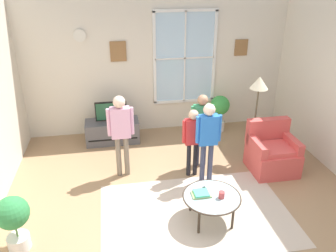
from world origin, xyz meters
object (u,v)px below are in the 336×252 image
object	(u,v)px
potted_plant_corner	(13,218)
floor_lamp	(258,91)
tv_stand	(113,131)
person_blue_shirt	(208,134)
armchair	(272,153)
book_stack	(201,194)
coffee_table	(212,197)
cup	(222,195)
remote_near_books	(205,190)
person_green_shirt	(202,122)
television	(111,111)
person_red_shirt	(193,135)
person_pink_shirt	(121,127)
potted_plant_by_window	(220,109)

from	to	relation	value
potted_plant_corner	floor_lamp	bearing A→B (deg)	24.04
tv_stand	person_blue_shirt	size ratio (longest dim) A/B	0.77
armchair	book_stack	xyz separation A→B (m)	(-1.57, -1.05, 0.10)
coffee_table	armchair	bearing A→B (deg)	37.55
coffee_table	cup	xyz separation A→B (m)	(0.12, -0.06, 0.07)
floor_lamp	tv_stand	bearing A→B (deg)	157.97
coffee_table	person_blue_shirt	bearing A→B (deg)	78.08
coffee_table	remote_near_books	distance (m)	0.16
floor_lamp	potted_plant_corner	bearing A→B (deg)	-155.96
cup	person_green_shirt	world-z (taller)	person_green_shirt
television	coffee_table	distance (m)	2.98
cup	person_blue_shirt	bearing A→B (deg)	85.31
coffee_table	cup	world-z (taller)	cup
remote_near_books	person_red_shirt	distance (m)	1.09
book_stack	floor_lamp	world-z (taller)	floor_lamp
floor_lamp	remote_near_books	bearing A→B (deg)	-132.43
television	cup	size ratio (longest dim) A/B	6.33
cup	person_pink_shirt	distance (m)	1.97
tv_stand	coffee_table	xyz separation A→B (m)	(1.29, -2.67, 0.15)
tv_stand	remote_near_books	distance (m)	2.82
remote_near_books	person_red_shirt	xyz separation A→B (m)	(0.07, 1.03, 0.35)
tv_stand	armchair	bearing A→B (deg)	-30.04
cup	person_red_shirt	xyz separation A→B (m)	(-0.11, 1.23, 0.31)
book_stack	remote_near_books	bearing A→B (deg)	48.95
remote_near_books	person_blue_shirt	world-z (taller)	person_blue_shirt
cup	person_pink_shirt	size ratio (longest dim) A/B	0.07
cup	book_stack	bearing A→B (deg)	156.96
tv_stand	cup	size ratio (longest dim) A/B	10.90
television	person_red_shirt	world-z (taller)	person_red_shirt
coffee_table	remote_near_books	size ratio (longest dim) A/B	5.82
tv_stand	person_red_shirt	xyz separation A→B (m)	(1.30, -1.50, 0.53)
book_stack	coffee_table	bearing A→B (deg)	-19.87
armchair	potted_plant_by_window	world-z (taller)	armchair
person_blue_shirt	tv_stand	bearing A→B (deg)	131.00
person_blue_shirt	floor_lamp	bearing A→B (deg)	31.39
person_green_shirt	book_stack	bearing A→B (deg)	-105.04
person_green_shirt	remote_near_books	bearing A→B (deg)	-102.84
television	floor_lamp	world-z (taller)	floor_lamp
tv_stand	person_pink_shirt	distance (m)	1.46
person_pink_shirt	floor_lamp	distance (m)	2.49
cup	person_pink_shirt	xyz separation A→B (m)	(-1.27, 1.44, 0.46)
person_pink_shirt	potted_plant_by_window	world-z (taller)	person_pink_shirt
remote_near_books	person_pink_shirt	distance (m)	1.73
coffee_table	person_green_shirt	xyz separation A→B (m)	(0.24, 1.47, 0.47)
tv_stand	remote_near_books	world-z (taller)	tv_stand
person_blue_shirt	coffee_table	bearing A→B (deg)	-101.92
remote_near_books	person_pink_shirt	xyz separation A→B (m)	(-1.09, 1.24, 0.49)
book_stack	potted_plant_by_window	xyz separation A→B (m)	(1.16, 2.75, 0.09)
person_red_shirt	person_green_shirt	world-z (taller)	person_green_shirt
person_red_shirt	potted_plant_by_window	bearing A→B (deg)	58.08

